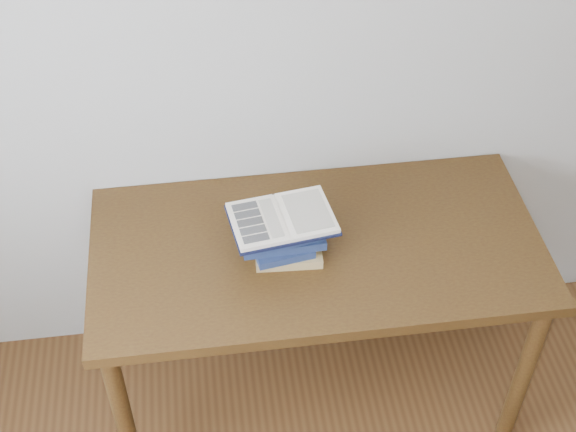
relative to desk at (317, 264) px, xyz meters
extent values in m
cube|color=#B1AFA7|center=(0.05, 0.37, 0.61)|extent=(3.50, 0.04, 2.60)
cube|color=#463011|center=(0.00, 0.00, 0.08)|extent=(1.47, 0.73, 0.04)
cylinder|color=#463011|center=(-0.67, -0.31, -0.32)|extent=(0.06, 0.06, 0.74)
cylinder|color=#463011|center=(0.67, -0.31, -0.32)|extent=(0.06, 0.06, 0.74)
cylinder|color=#463011|center=(-0.67, 0.31, -0.32)|extent=(0.06, 0.06, 0.74)
cylinder|color=#463011|center=(0.67, 0.31, -0.32)|extent=(0.06, 0.06, 0.74)
cube|color=tan|center=(-0.10, -0.03, 0.11)|extent=(0.22, 0.17, 0.03)
cube|color=navy|center=(-0.12, -0.03, 0.14)|extent=(0.20, 0.17, 0.03)
cube|color=navy|center=(-0.12, -0.01, 0.17)|extent=(0.26, 0.16, 0.03)
cube|color=navy|center=(-0.11, -0.01, 0.20)|extent=(0.22, 0.19, 0.03)
cube|color=black|center=(-0.11, -0.01, 0.22)|extent=(0.35, 0.27, 0.01)
cube|color=white|center=(-0.19, -0.02, 0.24)|extent=(0.18, 0.23, 0.01)
cube|color=white|center=(-0.04, 0.01, 0.24)|extent=(0.18, 0.23, 0.01)
cylinder|color=white|center=(-0.11, -0.01, 0.23)|extent=(0.04, 0.21, 0.01)
cube|color=black|center=(-0.23, 0.05, 0.24)|extent=(0.08, 0.04, 0.00)
cube|color=black|center=(-0.22, 0.02, 0.24)|extent=(0.08, 0.04, 0.00)
cube|color=black|center=(-0.22, -0.02, 0.24)|extent=(0.08, 0.04, 0.00)
cube|color=black|center=(-0.21, -0.06, 0.24)|extent=(0.08, 0.04, 0.00)
cube|color=black|center=(-0.21, -0.09, 0.24)|extent=(0.08, 0.04, 0.00)
cube|color=silver|center=(-0.15, -0.01, 0.24)|extent=(0.06, 0.18, 0.00)
cube|color=silver|center=(-0.03, 0.01, 0.24)|extent=(0.15, 0.19, 0.00)
camera|label=1|loc=(-0.33, -1.78, 1.96)|focal=50.00mm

